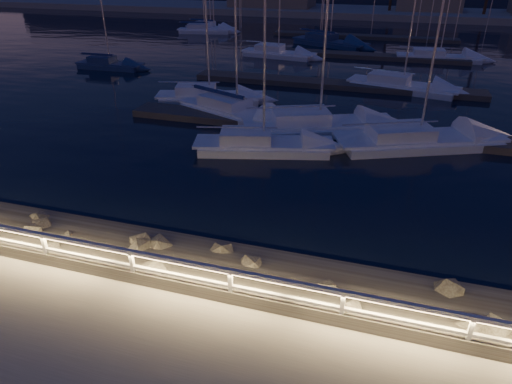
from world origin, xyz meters
TOP-DOWN VIEW (x-y plane):
  - ground at (0.00, 0.00)m, footprint 400.00×400.00m
  - harbor_water at (0.00, 31.22)m, footprint 400.00×440.00m
  - guard_rail at (-0.07, -0.00)m, footprint 44.11×0.12m
  - riprap at (2.28, 1.25)m, footprint 37.42×3.02m
  - floating_docks at (0.00, 32.50)m, footprint 22.00×36.00m
  - far_shore at (-0.12, 74.05)m, footprint 160.00×14.00m
  - sailboat_a at (-7.74, 19.34)m, footprint 7.49×3.97m
  - sailboat_b at (-1.73, 11.95)m, footprint 7.39×3.83m
  - sailboat_c at (-4.82, 16.77)m, footprint 8.61×5.49m
  - sailboat_d at (5.91, 14.98)m, footprint 9.07×5.86m
  - sailboat_e at (-20.17, 26.49)m, footprint 6.15×2.02m
  - sailboat_f at (0.47, 15.63)m, footprint 8.90×5.64m
  - sailboat_g at (4.86, 26.50)m, footprint 8.36×4.10m
  - sailboat_i at (-20.19, 48.13)m, footprint 7.15×3.36m
  - sailboat_j at (-7.15, 35.93)m, footprint 7.60×3.21m
  - sailboat_k at (-3.27, 43.87)m, footprint 9.02×5.82m
  - sailboat_l at (8.00, 38.67)m, footprint 8.07×3.05m
  - sailboat_m at (-20.19, 50.31)m, footprint 7.11×3.07m

SIDE VIEW (x-z plane):
  - harbor_water at x=0.00m, z-range -1.27..-0.67m
  - floating_docks at x=0.00m, z-range -0.60..-0.20m
  - sailboat_e at x=-20.17m, z-range -5.42..5.01m
  - sailboat_l at x=8.00m, z-range -6.87..6.48m
  - sailboat_b at x=-1.73m, z-range -6.25..5.88m
  - sailboat_j at x=-7.15m, z-range -6.46..6.11m
  - sailboat_g at x=4.86m, z-range -7.01..6.67m
  - sailboat_m at x=-20.19m, z-range -6.07..5.73m
  - sailboat_i at x=-20.19m, z-range -6.07..5.74m
  - sailboat_d at x=5.91m, z-range -7.65..7.32m
  - riprap at x=2.28m, z-range -0.85..0.52m
  - sailboat_c at x=-4.82m, z-range -7.29..6.97m
  - sailboat_a at x=-7.74m, z-range -6.34..6.03m
  - sailboat_k at x=-3.27m, z-range -7.62..7.33m
  - sailboat_f at x=0.47m, z-range -7.52..7.26m
  - ground at x=0.00m, z-range 0.00..0.00m
  - far_shore at x=-0.12m, z-range -2.31..2.89m
  - guard_rail at x=-0.07m, z-range 0.24..1.30m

